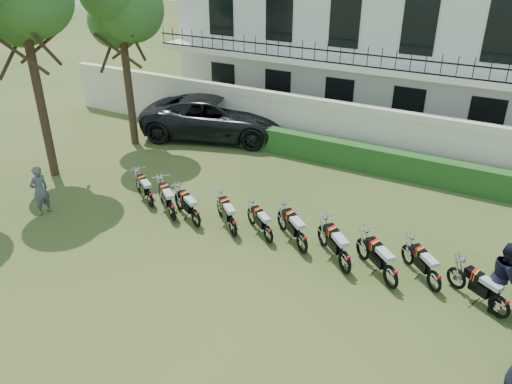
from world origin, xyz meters
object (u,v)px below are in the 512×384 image
motorcycle_1 (172,207)px  suv (217,117)px  motorcycle_3 (233,223)px  motorcycle_5 (302,238)px  motorcycle_6 (345,257)px  motorcycle_0 (150,195)px  officer_4 (506,277)px  motorcycle_7 (391,272)px  tree_west_near (119,2)px  motorcycle_4 (268,230)px  motorcycle_2 (196,214)px  inspector (40,190)px  motorcycle_9 (500,302)px  motorcycle_8 (435,277)px

motorcycle_1 → suv: suv is taller
motorcycle_3 → motorcycle_5: bearing=-44.5°
motorcycle_5 → motorcycle_6: (1.40, -0.32, 0.01)m
motorcycle_3 → motorcycle_5: 2.20m
motorcycle_5 → motorcycle_0: bearing=129.2°
officer_4 → motorcycle_7: bearing=99.3°
tree_west_near → motorcycle_7: bearing=-20.2°
motorcycle_1 → motorcycle_5: size_ratio=1.00×
tree_west_near → motorcycle_6: tree_west_near is taller
suv → officer_4: 14.08m
motorcycle_1 → motorcycle_4: size_ratio=1.10×
suv → motorcycle_1: bearing=-176.2°
motorcycle_2 → motorcycle_6: bearing=-60.7°
motorcycle_3 → inspector: bearing=146.5°
motorcycle_9 → suv: bearing=92.8°
tree_west_near → motorcycle_8: tree_west_near is taller
suv → motorcycle_6: bearing=-147.6°
motorcycle_2 → motorcycle_6: 4.89m
motorcycle_9 → tree_west_near: bearing=105.4°
tree_west_near → motorcycle_1: size_ratio=4.91×
motorcycle_7 → motorcycle_9: bearing=-45.9°
motorcycle_8 → suv: bearing=103.1°
tree_west_near → motorcycle_3: size_ratio=5.23×
motorcycle_2 → motorcycle_7: size_ratio=1.07×
motorcycle_5 → officer_4: (5.21, 0.22, 0.41)m
motorcycle_6 → motorcycle_7: (1.25, -0.03, -0.01)m
tree_west_near → motorcycle_0: tree_west_near is taller
motorcycle_1 → motorcycle_3: motorcycle_1 is taller
motorcycle_4 → officer_4: officer_4 is taller
tree_west_near → suv: (2.70, 2.46, -4.97)m
motorcycle_5 → motorcycle_1: bearing=133.6°
motorcycle_3 → motorcycle_4: size_ratio=1.03×
tree_west_near → inspector: tree_west_near is taller
motorcycle_4 → motorcycle_9: bearing=-56.0°
motorcycle_4 → motorcycle_5: size_ratio=0.91×
motorcycle_2 → tree_west_near: bearing=84.4°
motorcycle_2 → motorcycle_6: motorcycle_6 is taller
motorcycle_4 → inspector: inspector is taller
motorcycle_4 → inspector: 7.59m
motorcycle_5 → motorcycle_6: motorcycle_6 is taller
officer_4 → motorcycle_5: bearing=89.0°
motorcycle_4 → motorcycle_2: bearing=133.1°
motorcycle_2 → motorcycle_0: bearing=111.1°
tree_west_near → motorcycle_1: bearing=-39.6°
motorcycle_8 → motorcycle_9: (1.55, -0.26, 0.01)m
tree_west_near → motorcycle_5: (9.96, -4.28, -5.39)m
motorcycle_5 → motorcycle_9: size_ratio=0.98×
tree_west_near → motorcycle_9: size_ratio=4.83×
motorcycle_2 → inspector: size_ratio=1.01×
motorcycle_4 → motorcycle_8: motorcycle_8 is taller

